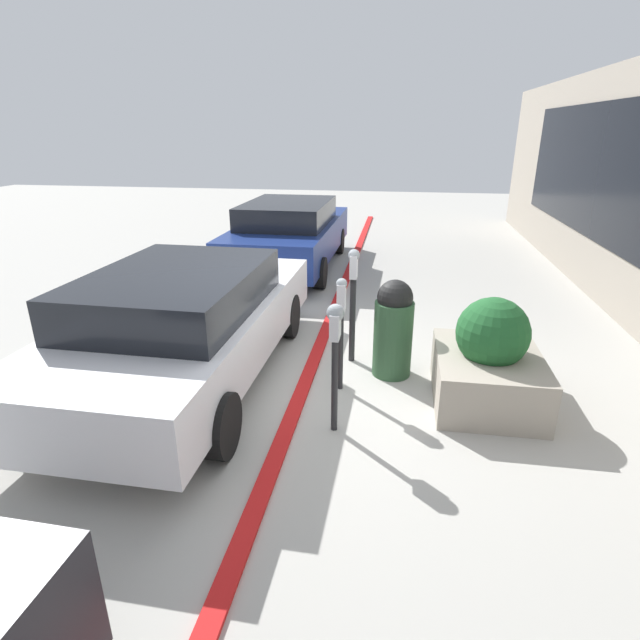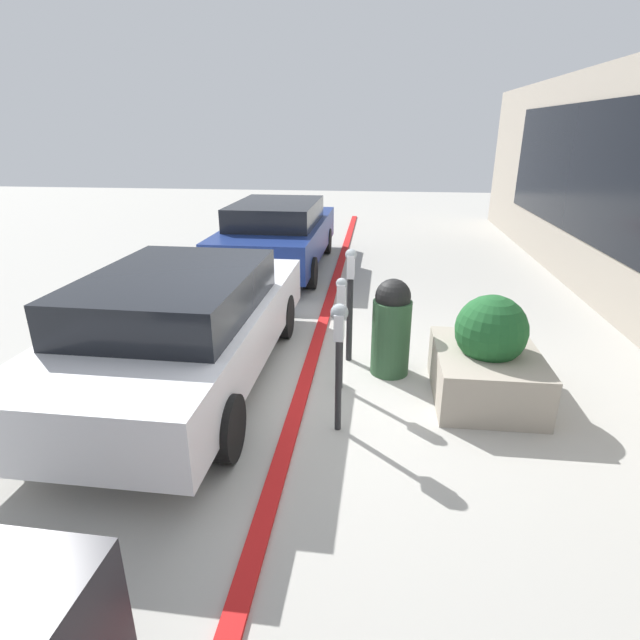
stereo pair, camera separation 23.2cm
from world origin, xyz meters
name	(u,v)px [view 1 (the left image)]	position (x,y,z in m)	size (l,w,h in m)	color
ground_plane	(310,388)	(0.00, 0.00, 0.00)	(40.00, 40.00, 0.00)	#ADAAA3
curb_strip	(304,386)	(0.00, 0.08, 0.02)	(24.50, 0.16, 0.04)	red
parking_meter_nearest	(335,340)	(-0.81, -0.39, 0.98)	(0.20, 0.17, 1.35)	#232326
parking_meter_second	(341,316)	(0.06, -0.34, 0.91)	(0.15, 0.12, 1.34)	#232326
parking_meter_middle	(353,291)	(0.83, -0.40, 0.96)	(0.17, 0.14, 1.49)	#232326
planter_box	(489,363)	(0.03, -1.98, 0.47)	(1.40, 1.12, 1.21)	#A39989
parked_car_middle	(185,321)	(0.02, 1.49, 0.74)	(4.73, 2.02, 1.40)	silver
parked_car_rear	(290,233)	(5.33, 1.40, 0.76)	(4.73, 1.98, 1.44)	navy
trash_bin	(393,328)	(0.53, -0.93, 0.61)	(0.47, 0.47, 1.21)	#2D5133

